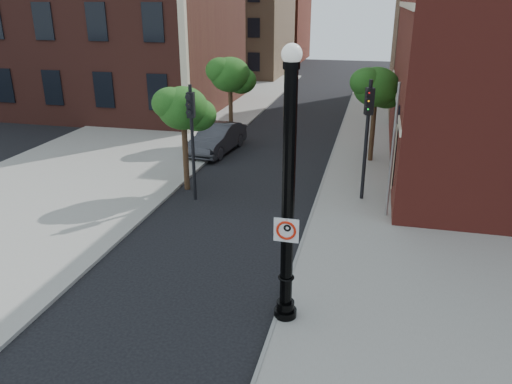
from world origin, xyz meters
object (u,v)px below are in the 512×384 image
(parked_car, at_px, (217,138))
(no_parking_sign, at_px, (286,230))
(traffic_signal_left, at_px, (192,124))
(traffic_signal_right, at_px, (368,122))
(lamppost, at_px, (288,206))

(parked_car, bearing_deg, no_parking_sign, -59.58)
(no_parking_sign, height_order, traffic_signal_left, traffic_signal_left)
(traffic_signal_left, relative_size, traffic_signal_right, 0.96)
(lamppost, height_order, traffic_signal_left, lamppost)
(no_parking_sign, relative_size, traffic_signal_right, 0.12)
(lamppost, relative_size, parked_car, 1.48)
(traffic_signal_left, distance_m, traffic_signal_right, 6.84)
(no_parking_sign, bearing_deg, lamppost, 92.27)
(no_parking_sign, distance_m, traffic_signal_left, 9.08)
(lamppost, relative_size, traffic_signal_right, 1.40)
(no_parking_sign, xyz_separation_m, traffic_signal_right, (1.55, 8.91, 0.68))
(lamppost, relative_size, no_parking_sign, 11.33)
(traffic_signal_left, bearing_deg, parked_car, 91.67)
(lamppost, bearing_deg, traffic_signal_left, 125.16)
(parked_car, bearing_deg, traffic_signal_right, -27.70)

